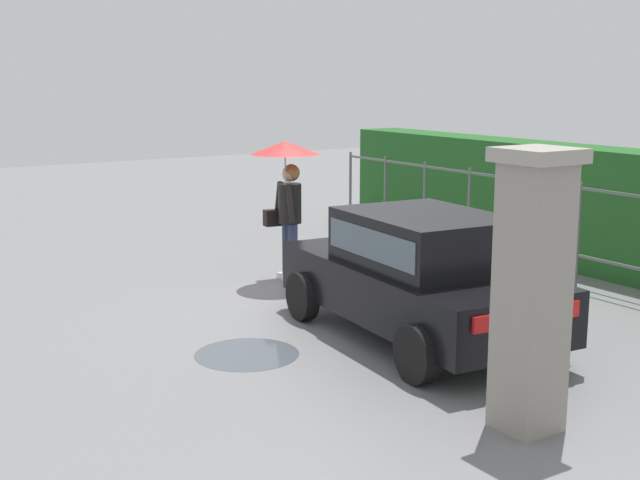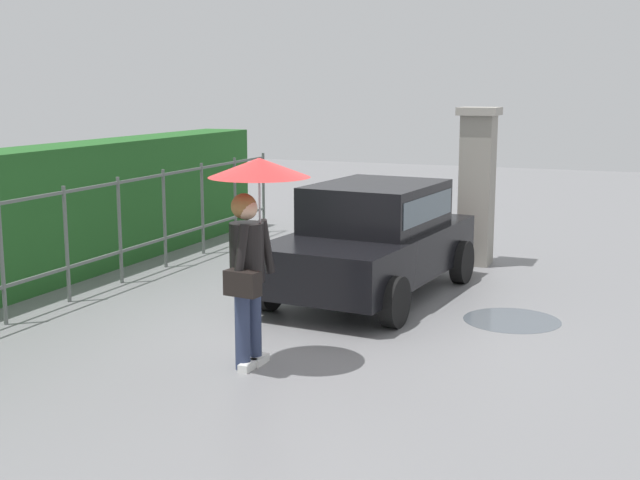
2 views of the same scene
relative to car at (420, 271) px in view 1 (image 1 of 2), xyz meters
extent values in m
plane|color=slate|center=(-1.49, 0.21, -0.80)|extent=(40.00, 40.00, 0.00)
cube|color=black|center=(-0.06, 0.01, -0.22)|extent=(3.83, 1.95, 0.60)
cube|color=black|center=(0.09, -0.01, 0.38)|extent=(2.02, 1.60, 0.60)
cube|color=#4C5B66|center=(0.09, -0.01, 0.40)|extent=(1.87, 1.60, 0.33)
cylinder|color=black|center=(-1.38, -0.72, -0.50)|extent=(0.61, 0.23, 0.60)
cylinder|color=black|center=(-1.23, 0.95, -0.50)|extent=(0.61, 0.23, 0.60)
cylinder|color=black|center=(1.11, -0.94, -0.50)|extent=(0.61, 0.23, 0.60)
cylinder|color=black|center=(1.26, 0.74, -0.50)|extent=(0.61, 0.23, 0.60)
cube|color=red|center=(1.75, -0.70, -0.07)|extent=(0.08, 0.20, 0.16)
cube|color=red|center=(1.84, 0.39, -0.07)|extent=(0.08, 0.20, 0.16)
cylinder|color=#2D3856|center=(-3.14, 0.19, -0.37)|extent=(0.15, 0.15, 0.86)
cylinder|color=#2D3856|center=(-3.33, 0.21, -0.37)|extent=(0.15, 0.15, 0.86)
cube|color=white|center=(-3.14, 0.13, -0.76)|extent=(0.26, 0.10, 0.08)
cube|color=white|center=(-3.34, 0.16, -0.76)|extent=(0.26, 0.10, 0.08)
cylinder|color=black|center=(-3.24, 0.20, 0.35)|extent=(0.34, 0.34, 0.58)
sphere|color=#DBAD89|center=(-3.24, 0.20, 0.78)|extent=(0.22, 0.22, 0.22)
sphere|color=olive|center=(-3.23, 0.23, 0.80)|extent=(0.25, 0.25, 0.25)
cylinder|color=black|center=(-3.03, 0.10, 0.37)|extent=(0.24, 0.12, 0.56)
cylinder|color=black|center=(-3.46, 0.15, 0.37)|extent=(0.24, 0.12, 0.56)
cylinder|color=#B2B2B7|center=(-3.17, 0.09, 0.69)|extent=(0.02, 0.02, 0.77)
cone|color=red|center=(-3.17, 0.09, 1.17)|extent=(0.99, 0.99, 0.19)
cube|color=black|center=(-3.51, 0.12, 0.11)|extent=(0.20, 0.36, 0.24)
cube|color=gray|center=(2.47, -0.84, 0.35)|extent=(0.48, 0.48, 2.30)
cube|color=#9E998E|center=(2.47, -0.84, 1.56)|extent=(0.60, 0.60, 0.12)
cylinder|color=#59605B|center=(-6.41, 3.49, -0.05)|extent=(0.05, 0.05, 1.50)
cylinder|color=#59605B|center=(-5.27, 3.49, -0.05)|extent=(0.05, 0.05, 1.50)
cylinder|color=#59605B|center=(-4.13, 3.49, -0.05)|extent=(0.05, 0.05, 1.50)
cylinder|color=#59605B|center=(-2.99, 3.49, -0.05)|extent=(0.05, 0.05, 1.50)
cylinder|color=#59605B|center=(-1.85, 3.49, -0.05)|extent=(0.05, 0.05, 1.50)
cylinder|color=#59605B|center=(-0.70, 3.49, -0.05)|extent=(0.05, 0.05, 1.50)
cube|color=#59605B|center=(-1.27, 3.49, 0.62)|extent=(10.28, 0.03, 0.04)
cube|color=#59605B|center=(-1.27, 3.49, -0.35)|extent=(10.28, 0.03, 0.04)
cube|color=#235B23|center=(-1.27, 4.53, 0.15)|extent=(11.28, 0.90, 1.90)
cylinder|color=#4C545B|center=(-0.57, -1.93, -0.80)|extent=(1.15, 1.15, 0.00)
camera|label=1|loc=(7.27, -6.03, 2.20)|focal=47.46mm
camera|label=2|loc=(-10.42, -3.50, 1.94)|focal=47.56mm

